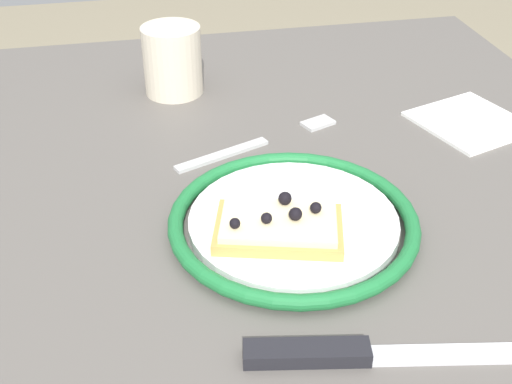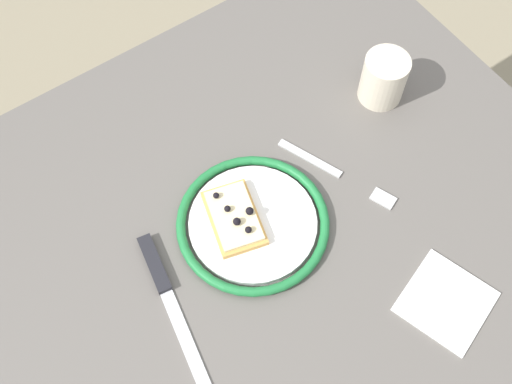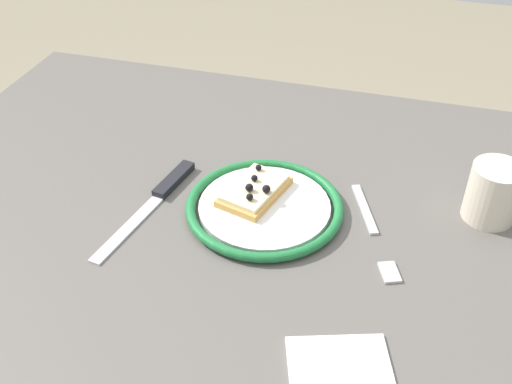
{
  "view_description": "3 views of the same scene",
  "coord_description": "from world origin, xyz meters",
  "px_view_note": "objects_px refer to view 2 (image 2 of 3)",
  "views": [
    {
      "loc": [
        0.42,
        -0.13,
        1.08
      ],
      "look_at": [
        -0.05,
        -0.03,
        0.75
      ],
      "focal_mm": 46.42,
      "sensor_mm": 36.0,
      "label": 1
    },
    {
      "loc": [
        0.18,
        0.32,
        1.55
      ],
      "look_at": [
        -0.07,
        -0.03,
        0.74
      ],
      "focal_mm": 43.94,
      "sensor_mm": 36.0,
      "label": 2
    },
    {
      "loc": [
        -0.21,
        0.65,
        1.27
      ],
      "look_at": [
        -0.02,
        -0.01,
        0.74
      ],
      "focal_mm": 42.57,
      "sensor_mm": 36.0,
      "label": 3
    }
  ],
  "objects_px": {
    "fork": "(337,173)",
    "cup": "(384,79)",
    "dining_table": "(233,261)",
    "plate": "(251,221)",
    "knife": "(163,284)",
    "pizza_slice_near": "(234,217)",
    "napkin": "(446,302)"
  },
  "relations": [
    {
      "from": "fork",
      "to": "cup",
      "type": "height_order",
      "value": "cup"
    },
    {
      "from": "dining_table",
      "to": "plate",
      "type": "xyz_separation_m",
      "value": [
        -0.04,
        -0.0,
        0.09
      ]
    },
    {
      "from": "knife",
      "to": "fork",
      "type": "relative_size",
      "value": 1.24
    },
    {
      "from": "plate",
      "to": "pizza_slice_near",
      "type": "bearing_deg",
      "value": -34.58
    },
    {
      "from": "cup",
      "to": "knife",
      "type": "bearing_deg",
      "value": 9.85
    },
    {
      "from": "pizza_slice_near",
      "to": "knife",
      "type": "bearing_deg",
      "value": 9.31
    },
    {
      "from": "plate",
      "to": "pizza_slice_near",
      "type": "xyz_separation_m",
      "value": [
        0.02,
        -0.01,
        0.01
      ]
    },
    {
      "from": "napkin",
      "to": "plate",
      "type": "bearing_deg",
      "value": -58.83
    },
    {
      "from": "knife",
      "to": "napkin",
      "type": "distance_m",
      "value": 0.39
    },
    {
      "from": "dining_table",
      "to": "fork",
      "type": "relative_size",
      "value": 5.54
    },
    {
      "from": "knife",
      "to": "cup",
      "type": "xyz_separation_m",
      "value": [
        -0.46,
        -0.08,
        0.04
      ]
    },
    {
      "from": "dining_table",
      "to": "pizza_slice_near",
      "type": "xyz_separation_m",
      "value": [
        -0.02,
        -0.02,
        0.11
      ]
    },
    {
      "from": "napkin",
      "to": "fork",
      "type": "bearing_deg",
      "value": -90.55
    },
    {
      "from": "pizza_slice_near",
      "to": "cup",
      "type": "distance_m",
      "value": 0.33
    },
    {
      "from": "fork",
      "to": "napkin",
      "type": "distance_m",
      "value": 0.25
    },
    {
      "from": "dining_table",
      "to": "plate",
      "type": "height_order",
      "value": "plate"
    },
    {
      "from": "fork",
      "to": "napkin",
      "type": "xyz_separation_m",
      "value": [
        0.0,
        0.25,
        0.0
      ]
    },
    {
      "from": "pizza_slice_near",
      "to": "napkin",
      "type": "relative_size",
      "value": 1.1
    },
    {
      "from": "napkin",
      "to": "knife",
      "type": "bearing_deg",
      "value": -38.37
    },
    {
      "from": "pizza_slice_near",
      "to": "fork",
      "type": "bearing_deg",
      "value": 173.41
    },
    {
      "from": "pizza_slice_near",
      "to": "cup",
      "type": "relative_size",
      "value": 1.47
    },
    {
      "from": "pizza_slice_near",
      "to": "fork",
      "type": "height_order",
      "value": "pizza_slice_near"
    },
    {
      "from": "dining_table",
      "to": "plate",
      "type": "bearing_deg",
      "value": -173.51
    },
    {
      "from": "plate",
      "to": "napkin",
      "type": "relative_size",
      "value": 2.01
    },
    {
      "from": "dining_table",
      "to": "napkin",
      "type": "xyz_separation_m",
      "value": [
        -0.19,
        0.25,
        0.09
      ]
    },
    {
      "from": "cup",
      "to": "plate",
      "type": "bearing_deg",
      "value": 13.19
    },
    {
      "from": "dining_table",
      "to": "fork",
      "type": "height_order",
      "value": "fork"
    },
    {
      "from": "plate",
      "to": "knife",
      "type": "xyz_separation_m",
      "value": [
        0.16,
        0.01,
        -0.0
      ]
    },
    {
      "from": "fork",
      "to": "cup",
      "type": "bearing_deg",
      "value": -152.54
    },
    {
      "from": "dining_table",
      "to": "pizza_slice_near",
      "type": "bearing_deg",
      "value": -136.32
    },
    {
      "from": "pizza_slice_near",
      "to": "cup",
      "type": "xyz_separation_m",
      "value": [
        -0.32,
        -0.06,
        0.02
      ]
    },
    {
      "from": "pizza_slice_near",
      "to": "cup",
      "type": "height_order",
      "value": "cup"
    }
  ]
}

